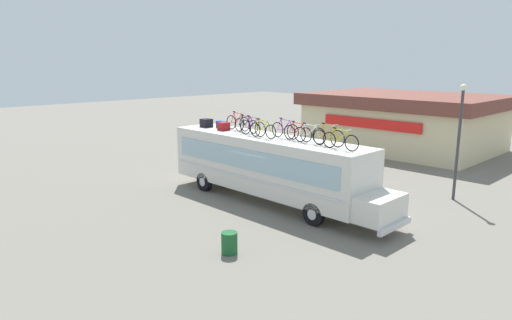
{
  "coord_description": "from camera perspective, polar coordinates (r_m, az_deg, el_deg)",
  "views": [
    {
      "loc": [
        14.98,
        -15.3,
        6.63
      ],
      "look_at": [
        -0.68,
        0.0,
        1.93
      ],
      "focal_mm": 32.0,
      "sensor_mm": 36.0,
      "label": 1
    }
  ],
  "objects": [
    {
      "name": "luggage_bag_1",
      "position": [
        24.99,
        -6.23,
        4.62
      ],
      "size": [
        0.54,
        0.52,
        0.45
      ],
      "primitive_type": "cube",
      "color": "black",
      "rests_on": "bus"
    },
    {
      "name": "rooftop_bicycle_3",
      "position": [
        21.9,
        -0.45,
        4.1
      ],
      "size": [
        1.75,
        0.44,
        0.96
      ],
      "color": "black",
      "rests_on": "bus"
    },
    {
      "name": "bus",
      "position": [
        21.79,
        1.68,
        -0.62
      ],
      "size": [
        12.61,
        2.46,
        3.17
      ],
      "color": "silver",
      "rests_on": "ground"
    },
    {
      "name": "rooftop_bicycle_6",
      "position": [
        20.51,
        5.21,
        3.42
      ],
      "size": [
        1.64,
        0.44,
        0.89
      ],
      "color": "black",
      "rests_on": "bus"
    },
    {
      "name": "luggage_bag_2",
      "position": [
        24.54,
        -4.3,
        4.43
      ],
      "size": [
        0.62,
        0.32,
        0.37
      ],
      "primitive_type": "cube",
      "color": "#193899",
      "rests_on": "bus"
    },
    {
      "name": "rooftop_bicycle_1",
      "position": [
        23.66,
        -2.3,
        4.7
      ],
      "size": [
        1.76,
        0.44,
        0.98
      ],
      "color": "black",
      "rests_on": "bus"
    },
    {
      "name": "rooftop_bicycle_2",
      "position": [
        22.91,
        -1.26,
        4.39
      ],
      "size": [
        1.72,
        0.44,
        0.9
      ],
      "color": "black",
      "rests_on": "bus"
    },
    {
      "name": "rooftop_bicycle_9",
      "position": [
        18.68,
        10.48,
        2.41
      ],
      "size": [
        1.76,
        0.44,
        0.89
      ],
      "color": "black",
      "rests_on": "bus"
    },
    {
      "name": "luggage_bag_3",
      "position": [
        23.73,
        -4.06,
        4.22
      ],
      "size": [
        0.47,
        0.51,
        0.41
      ],
      "primitive_type": "cube",
      "color": "maroon",
      "rests_on": "bus"
    },
    {
      "name": "street_lamp",
      "position": [
        23.91,
        24.07,
        3.1
      ],
      "size": [
        0.31,
        0.31,
        5.63
      ],
      "color": "#38383D",
      "rests_on": "ground"
    },
    {
      "name": "rooftop_bicycle_5",
      "position": [
        21.16,
        3.64,
        3.77
      ],
      "size": [
        1.67,
        0.44,
        0.95
      ],
      "color": "black",
      "rests_on": "bus"
    },
    {
      "name": "roadside_building",
      "position": [
        37.46,
        17.93,
        4.71
      ],
      "size": [
        13.87,
        10.16,
        4.23
      ],
      "color": "beige",
      "rests_on": "ground"
    },
    {
      "name": "rooftop_bicycle_7",
      "position": [
        19.9,
        6.7,
        3.13
      ],
      "size": [
        1.75,
        0.44,
        0.9
      ],
      "color": "black",
      "rests_on": "bus"
    },
    {
      "name": "ground_plane",
      "position": [
        22.42,
        1.22,
        -5.08
      ],
      "size": [
        120.0,
        120.0,
        0.0
      ],
      "primitive_type": "plane",
      "color": "slate"
    },
    {
      "name": "rooftop_bicycle_4",
      "position": [
        21.25,
        0.84,
        3.78
      ],
      "size": [
        1.69,
        0.44,
        0.9
      ],
      "color": "black",
      "rests_on": "bus"
    },
    {
      "name": "rooftop_bicycle_8",
      "position": [
        19.43,
        9.0,
        2.92
      ],
      "size": [
        1.68,
        0.44,
        0.97
      ],
      "color": "black",
      "rests_on": "bus"
    },
    {
      "name": "trash_bin",
      "position": [
        16.36,
        -3.35,
        -10.3
      ],
      "size": [
        0.57,
        0.57,
        0.79
      ],
      "primitive_type": "cylinder",
      "color": "#1E592D",
      "rests_on": "ground"
    }
  ]
}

